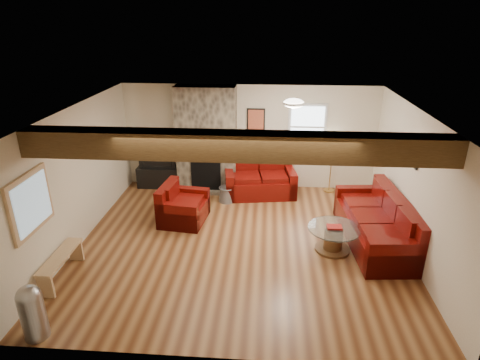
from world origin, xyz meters
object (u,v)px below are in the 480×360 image
object	(u,v)px
armchair_red	(183,203)
television	(158,157)
sofa_three	(376,220)
loveseat	(260,177)
tv_cabinet	(159,177)
coffee_table	(333,239)
floor_lamp	(333,143)

from	to	relation	value
armchair_red	television	xyz separation A→B (m)	(-0.97, 1.74, 0.37)
sofa_three	loveseat	xyz separation A→B (m)	(-2.20, 2.00, -0.02)
loveseat	tv_cabinet	xyz separation A→B (m)	(-2.50, 0.30, -0.17)
loveseat	coffee_table	xyz separation A→B (m)	(1.40, -2.35, -0.20)
television	sofa_three	bearing A→B (deg)	-26.12
armchair_red	television	world-z (taller)	television
coffee_table	television	xyz separation A→B (m)	(-3.89, 2.65, 0.54)
sofa_three	loveseat	bearing A→B (deg)	-136.88
loveseat	coffee_table	bearing A→B (deg)	-67.73
floor_lamp	coffee_table	bearing A→B (deg)	-96.10
sofa_three	floor_lamp	distance (m)	2.50
television	floor_lamp	bearing A→B (deg)	0.27
armchair_red	floor_lamp	bearing A→B (deg)	-54.36
loveseat	television	xyz separation A→B (m)	(-2.50, 0.30, 0.34)
sofa_three	television	world-z (taller)	television
tv_cabinet	armchair_red	bearing A→B (deg)	-60.73
sofa_three	coffee_table	bearing A→B (deg)	-71.33
loveseat	coffee_table	world-z (taller)	loveseat
tv_cabinet	television	world-z (taller)	television
loveseat	television	bearing A→B (deg)	164.73
sofa_three	armchair_red	world-z (taller)	sofa_three
armchair_red	television	size ratio (longest dim) A/B	1.10
armchair_red	floor_lamp	world-z (taller)	floor_lamp
tv_cabinet	floor_lamp	size ratio (longest dim) A/B	0.72
sofa_three	armchair_red	size ratio (longest dim) A/B	2.41
armchair_red	floor_lamp	xyz separation A→B (m)	(3.20, 1.76, 0.83)
sofa_three	tv_cabinet	distance (m)	5.24
armchair_red	coffee_table	xyz separation A→B (m)	(2.92, -0.91, -0.17)
sofa_three	tv_cabinet	bearing A→B (deg)	-120.69
sofa_three	loveseat	size ratio (longest dim) A/B	1.45
tv_cabinet	floor_lamp	distance (m)	4.29
armchair_red	coffee_table	bearing A→B (deg)	-100.47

